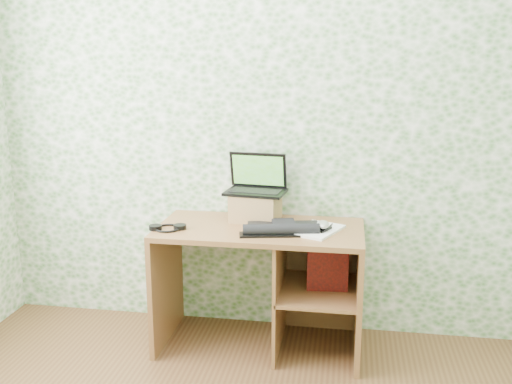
% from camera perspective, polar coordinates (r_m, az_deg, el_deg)
% --- Properties ---
extents(wall_back, '(3.50, 0.00, 3.50)m').
position_cam_1_polar(wall_back, '(3.52, 1.20, 6.51)').
color(wall_back, white).
rests_on(wall_back, ground).
extents(desk, '(1.20, 0.60, 0.75)m').
position_cam_1_polar(desk, '(3.44, 1.77, -7.76)').
color(desk, brown).
rests_on(desk, floor).
extents(riser, '(0.30, 0.26, 0.17)m').
position_cam_1_polar(riser, '(3.46, -0.04, -1.50)').
color(riser, brown).
rests_on(riser, desk).
extents(laptop, '(0.38, 0.29, 0.24)m').
position_cam_1_polar(laptop, '(3.46, 0.06, 0.90)').
color(laptop, black).
rests_on(laptop, riser).
extents(keyboard, '(0.47, 0.32, 0.06)m').
position_cam_1_polar(keyboard, '(3.24, 2.65, -3.64)').
color(keyboard, black).
rests_on(keyboard, desk).
extents(headphones, '(0.21, 0.19, 0.03)m').
position_cam_1_polar(headphones, '(3.33, -8.82, -3.55)').
color(headphones, black).
rests_on(headphones, desk).
extents(notepad, '(0.33, 0.38, 0.01)m').
position_cam_1_polar(notepad, '(3.28, 6.10, -3.79)').
color(notepad, white).
rests_on(notepad, desk).
extents(mouse, '(0.12, 0.14, 0.04)m').
position_cam_1_polar(mouse, '(3.25, 6.69, -3.48)').
color(mouse, '#BABABD').
rests_on(mouse, notepad).
extents(pen, '(0.03, 0.13, 0.01)m').
position_cam_1_polar(pen, '(3.30, 7.35, -3.48)').
color(pen, black).
rests_on(pen, notepad).
extents(red_box, '(0.24, 0.09, 0.28)m').
position_cam_1_polar(red_box, '(3.37, 7.16, -7.39)').
color(red_box, maroon).
rests_on(red_box, desk).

